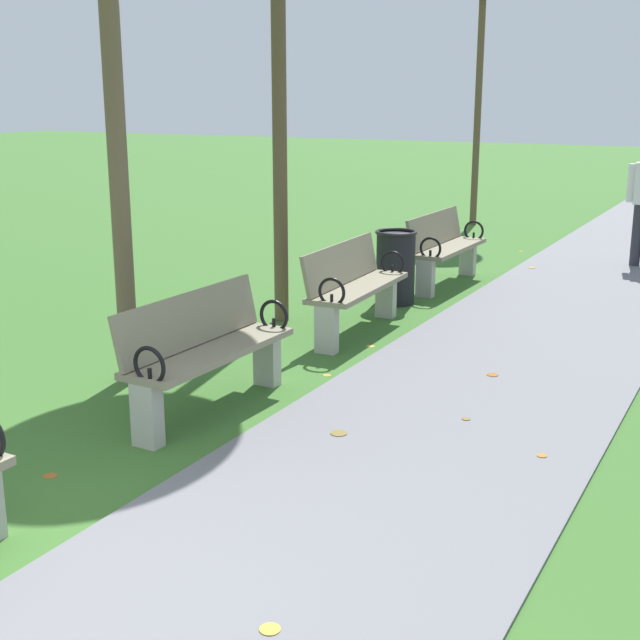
# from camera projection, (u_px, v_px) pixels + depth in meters

# --- Properties ---
(park_bench_2) EXTENTS (0.51, 1.61, 0.90)m
(park_bench_2) POSITION_uv_depth(u_px,v_px,m) (206.00, 350.00, 6.42)
(park_bench_2) COLOR gray
(park_bench_2) RESTS_ON ground
(park_bench_3) EXTENTS (0.54, 1.62, 0.90)m
(park_bench_3) POSITION_uv_depth(u_px,v_px,m) (354.00, 286.00, 8.56)
(park_bench_3) COLOR gray
(park_bench_3) RESTS_ON ground
(park_bench_4) EXTENTS (0.49, 1.61, 0.90)m
(park_bench_4) POSITION_uv_depth(u_px,v_px,m) (445.00, 247.00, 10.75)
(park_bench_4) COLOR gray
(park_bench_4) RESTS_ON ground
(trash_bin) EXTENTS (0.48, 0.48, 0.84)m
(trash_bin) POSITION_uv_depth(u_px,v_px,m) (396.00, 267.00, 9.82)
(trash_bin) COLOR black
(trash_bin) RESTS_ON ground
(scattered_leaves) EXTENTS (4.37, 12.65, 0.02)m
(scattered_leaves) POSITION_uv_depth(u_px,v_px,m) (315.00, 391.00, 6.95)
(scattered_leaves) COLOR #AD6B23
(scattered_leaves) RESTS_ON ground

